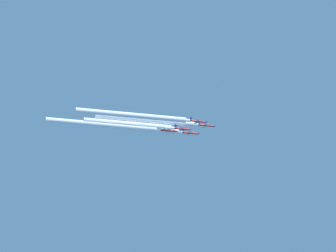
% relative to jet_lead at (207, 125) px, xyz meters
% --- Properties ---
extents(jet_lead, '(8.50, 12.38, 2.98)m').
position_rel_jet_lead_xyz_m(jet_lead, '(0.00, 0.00, 0.00)').
color(jet_lead, red).
extents(jet_left_wingman, '(8.50, 12.38, 2.98)m').
position_rel_jet_lead_xyz_m(jet_left_wingman, '(-10.50, -7.97, -2.10)').
color(jet_left_wingman, red).
extents(jet_right_wingman, '(8.50, 12.38, 2.98)m').
position_rel_jet_lead_xyz_m(jet_right_wingman, '(10.95, -8.52, -2.13)').
color(jet_right_wingman, red).
extents(jet_slot, '(8.50, 12.38, 2.98)m').
position_rel_jet_lead_xyz_m(jet_slot, '(0.11, -15.99, -3.93)').
color(jet_slot, red).
extents(jet_high_trail, '(8.50, 12.38, 2.98)m').
position_rel_jet_lead_xyz_m(jet_high_trail, '(-0.21, -25.00, -5.81)').
color(jet_high_trail, red).
extents(smoke_trail_lead, '(3.36, 67.53, 3.36)m').
position_rel_jet_lead_xyz_m(smoke_trail_lead, '(-0.00, -39.41, -0.03)').
color(smoke_trail_lead, white).
extents(smoke_trail_left_wingman, '(3.36, 63.35, 3.36)m').
position_rel_jet_lead_xyz_m(smoke_trail_left_wingman, '(-10.50, -45.29, -2.13)').
color(smoke_trail_left_wingman, white).
extents(smoke_trail_right_wingman, '(3.36, 73.13, 3.36)m').
position_rel_jet_lead_xyz_m(smoke_trail_right_wingman, '(10.95, -50.72, -2.16)').
color(smoke_trail_right_wingman, white).
extents(smoke_trail_slot, '(3.36, 58.77, 3.36)m').
position_rel_jet_lead_xyz_m(smoke_trail_slot, '(0.11, -51.02, -3.96)').
color(smoke_trail_slot, white).
extents(smoke_trail_high_trail, '(3.36, 73.60, 3.36)m').
position_rel_jet_lead_xyz_m(smoke_trail_high_trail, '(-0.21, -67.44, -5.84)').
color(smoke_trail_high_trail, white).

